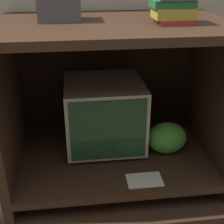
{
  "coord_description": "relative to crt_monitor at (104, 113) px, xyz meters",
  "views": [
    {
      "loc": [
        -0.18,
        -1.04,
        1.67
      ],
      "look_at": [
        -0.01,
        0.33,
        0.99
      ],
      "focal_mm": 50.0,
      "sensor_mm": 36.0,
      "label": 1
    }
  ],
  "objects": [
    {
      "name": "desk_base",
      "position": [
        0.04,
        -0.16,
        -0.52
      ],
      "size": [
        1.04,
        0.74,
        0.64
      ],
      "color": "#382316",
      "rests_on": "ground_plane"
    },
    {
      "name": "desk_monitor_shelf",
      "position": [
        0.04,
        -0.1,
        -0.21
      ],
      "size": [
        1.04,
        0.66,
        0.11
      ],
      "color": "#382316",
      "rests_on": "desk_base"
    },
    {
      "name": "paper_card",
      "position": [
        0.15,
        -0.34,
        -0.19
      ],
      "size": [
        0.16,
        0.11,
        0.0
      ],
      "color": "white",
      "rests_on": "desk_monitor_shelf"
    },
    {
      "name": "keyboard",
      "position": [
        -0.04,
        -0.27,
        -0.28
      ],
      "size": [
        0.4,
        0.14,
        0.03
      ],
      "color": "black",
      "rests_on": "desk_base"
    },
    {
      "name": "crt_monitor",
      "position": [
        0.0,
        0.0,
        0.0
      ],
      "size": [
        0.4,
        0.4,
        0.36
      ],
      "color": "beige",
      "rests_on": "desk_monitor_shelf"
    },
    {
      "name": "wall_back",
      "position": [
        0.04,
        0.29,
        0.36
      ],
      "size": [
        6.0,
        0.06,
        2.6
      ],
      "color": "#B2A893",
      "rests_on": "ground_plane"
    },
    {
      "name": "book_stack",
      "position": [
        0.27,
        -0.18,
        0.56
      ],
      "size": [
        0.17,
        0.13,
        0.13
      ],
      "color": "maroon",
      "rests_on": "hutch_upper"
    },
    {
      "name": "hutch_upper",
      "position": [
        0.04,
        -0.06,
        0.26
      ],
      "size": [
        1.04,
        0.66,
        0.68
      ],
      "color": "#382316",
      "rests_on": "desk_monitor_shelf"
    },
    {
      "name": "mouse",
      "position": [
        0.23,
        -0.26,
        -0.28
      ],
      "size": [
        0.06,
        0.04,
        0.03
      ],
      "color": "#B7B7B7",
      "rests_on": "desk_base"
    },
    {
      "name": "snack_bag",
      "position": [
        0.32,
        -0.12,
        -0.11
      ],
      "size": [
        0.2,
        0.15,
        0.17
      ],
      "color": "green",
      "rests_on": "desk_monitor_shelf"
    },
    {
      "name": "storage_box",
      "position": [
        -0.19,
        -0.05,
        0.55
      ],
      "size": [
        0.18,
        0.15,
        0.13
      ],
      "color": "#4C4C51",
      "rests_on": "hutch_upper"
    }
  ]
}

